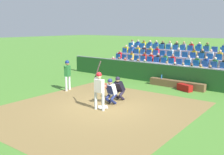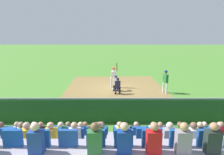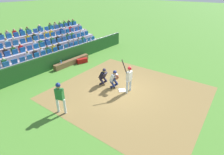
{
  "view_description": "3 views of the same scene",
  "coord_description": "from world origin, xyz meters",
  "px_view_note": "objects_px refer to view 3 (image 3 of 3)",
  "views": [
    {
      "loc": [
        -7.68,
        8.91,
        3.71
      ],
      "look_at": [
        0.14,
        -0.85,
        1.28
      ],
      "focal_mm": 41.99,
      "sensor_mm": 36.0,
      "label": 1
    },
    {
      "loc": [
        -0.27,
        -15.7,
        4.35
      ],
      "look_at": [
        -0.24,
        -1.16,
        1.21
      ],
      "focal_mm": 31.3,
      "sensor_mm": 36.0,
      "label": 2
    },
    {
      "loc": [
        8.14,
        5.5,
        5.99
      ],
      "look_at": [
        0.31,
        -0.59,
        0.88
      ],
      "focal_mm": 28.46,
      "sensor_mm": 36.0,
      "label": 3
    }
  ],
  "objects_px": {
    "home_plate_marker": "(122,90)",
    "batter_at_plate": "(129,77)",
    "catcher_crouching": "(114,78)",
    "water_bottle_on_bench": "(61,62)",
    "dugout_bench": "(72,62)",
    "equipment_duffel_bag": "(82,61)",
    "on_deck_batter": "(60,95)",
    "home_plate_umpire": "(103,76)"
  },
  "relations": [
    {
      "from": "home_plate_marker",
      "to": "batter_at_plate",
      "type": "distance_m",
      "value": 1.14
    },
    {
      "from": "catcher_crouching",
      "to": "water_bottle_on_bench",
      "type": "relative_size",
      "value": 5.41
    },
    {
      "from": "home_plate_marker",
      "to": "dugout_bench",
      "type": "xyz_separation_m",
      "value": [
        -0.92,
        -5.9,
        0.2
      ]
    },
    {
      "from": "home_plate_marker",
      "to": "equipment_duffel_bag",
      "type": "distance_m",
      "value": 5.68
    },
    {
      "from": "home_plate_marker",
      "to": "dugout_bench",
      "type": "bearing_deg",
      "value": -98.87
    },
    {
      "from": "on_deck_batter",
      "to": "home_plate_umpire",
      "type": "bearing_deg",
      "value": -176.86
    },
    {
      "from": "on_deck_batter",
      "to": "equipment_duffel_bag",
      "type": "bearing_deg",
      "value": -142.43
    },
    {
      "from": "water_bottle_on_bench",
      "to": "equipment_duffel_bag",
      "type": "height_order",
      "value": "water_bottle_on_bench"
    },
    {
      "from": "batter_at_plate",
      "to": "catcher_crouching",
      "type": "distance_m",
      "value": 1.08
    },
    {
      "from": "home_plate_umpire",
      "to": "dugout_bench",
      "type": "height_order",
      "value": "home_plate_umpire"
    },
    {
      "from": "home_plate_marker",
      "to": "water_bottle_on_bench",
      "type": "relative_size",
      "value": 1.84
    },
    {
      "from": "catcher_crouching",
      "to": "on_deck_batter",
      "type": "relative_size",
      "value": 0.72
    },
    {
      "from": "batter_at_plate",
      "to": "catcher_crouching",
      "type": "xyz_separation_m",
      "value": [
        0.17,
        -1.01,
        -0.36
      ]
    },
    {
      "from": "on_deck_batter",
      "to": "catcher_crouching",
      "type": "bearing_deg",
      "value": 170.56
    },
    {
      "from": "on_deck_batter",
      "to": "batter_at_plate",
      "type": "bearing_deg",
      "value": 157.41
    },
    {
      "from": "water_bottle_on_bench",
      "to": "on_deck_batter",
      "type": "bearing_deg",
      "value": 52.22
    },
    {
      "from": "home_plate_umpire",
      "to": "on_deck_batter",
      "type": "height_order",
      "value": "on_deck_batter"
    },
    {
      "from": "equipment_duffel_bag",
      "to": "on_deck_batter",
      "type": "height_order",
      "value": "on_deck_batter"
    },
    {
      "from": "home_plate_umpire",
      "to": "water_bottle_on_bench",
      "type": "xyz_separation_m",
      "value": [
        -0.01,
        -4.51,
        -0.13
      ]
    },
    {
      "from": "on_deck_batter",
      "to": "home_plate_marker",
      "type": "bearing_deg",
      "value": 161.99
    },
    {
      "from": "home_plate_marker",
      "to": "equipment_duffel_bag",
      "type": "height_order",
      "value": "equipment_duffel_bag"
    },
    {
      "from": "batter_at_plate",
      "to": "home_plate_umpire",
      "type": "height_order",
      "value": "batter_at_plate"
    },
    {
      "from": "home_plate_marker",
      "to": "catcher_crouching",
      "type": "bearing_deg",
      "value": -85.49
    },
    {
      "from": "batter_at_plate",
      "to": "equipment_duffel_bag",
      "type": "xyz_separation_m",
      "value": [
        -1.54,
        -5.83,
        -0.89
      ]
    },
    {
      "from": "catcher_crouching",
      "to": "dugout_bench",
      "type": "height_order",
      "value": "catcher_crouching"
    },
    {
      "from": "home_plate_marker",
      "to": "home_plate_umpire",
      "type": "distance_m",
      "value": 1.59
    },
    {
      "from": "catcher_crouching",
      "to": "dugout_bench",
      "type": "bearing_deg",
      "value": -100.39
    },
    {
      "from": "home_plate_marker",
      "to": "catcher_crouching",
      "type": "distance_m",
      "value": 0.93
    },
    {
      "from": "home_plate_umpire",
      "to": "dugout_bench",
      "type": "relative_size",
      "value": 0.36
    },
    {
      "from": "home_plate_marker",
      "to": "on_deck_batter",
      "type": "distance_m",
      "value": 4.14
    },
    {
      "from": "batter_at_plate",
      "to": "home_plate_umpire",
      "type": "distance_m",
      "value": 1.89
    },
    {
      "from": "home_plate_marker",
      "to": "dugout_bench",
      "type": "distance_m",
      "value": 5.97
    },
    {
      "from": "home_plate_marker",
      "to": "on_deck_batter",
      "type": "height_order",
      "value": "on_deck_batter"
    },
    {
      "from": "catcher_crouching",
      "to": "home_plate_umpire",
      "type": "relative_size",
      "value": 1.03
    },
    {
      "from": "batter_at_plate",
      "to": "on_deck_batter",
      "type": "xyz_separation_m",
      "value": [
        3.92,
        -1.63,
        0.02
      ]
    },
    {
      "from": "catcher_crouching",
      "to": "water_bottle_on_bench",
      "type": "distance_m",
      "value": 5.34
    },
    {
      "from": "batter_at_plate",
      "to": "equipment_duffel_bag",
      "type": "bearing_deg",
      "value": -104.8
    },
    {
      "from": "equipment_duffel_bag",
      "to": "home_plate_marker",
      "type": "bearing_deg",
      "value": 93.16
    },
    {
      "from": "dugout_bench",
      "to": "equipment_duffel_bag",
      "type": "bearing_deg",
      "value": 147.75
    },
    {
      "from": "home_plate_umpire",
      "to": "batter_at_plate",
      "type": "bearing_deg",
      "value": 98.58
    },
    {
      "from": "dugout_bench",
      "to": "on_deck_batter",
      "type": "distance_m",
      "value": 6.69
    },
    {
      "from": "home_plate_umpire",
      "to": "equipment_duffel_bag",
      "type": "relative_size",
      "value": 1.37
    }
  ]
}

